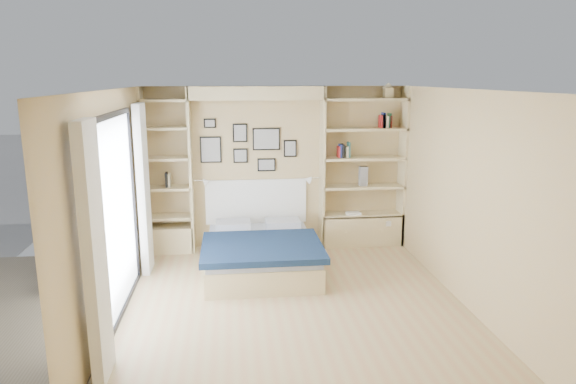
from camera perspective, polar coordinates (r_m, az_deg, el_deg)
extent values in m
plane|color=tan|center=(6.24, 0.61, -12.27)|extent=(4.50, 4.50, 0.00)
plane|color=tan|center=(8.02, -1.34, 2.74)|extent=(4.00, 0.00, 4.00)
plane|color=tan|center=(3.71, 4.98, -9.27)|extent=(4.00, 0.00, 4.00)
plane|color=tan|center=(5.93, -18.92, -1.51)|extent=(0.00, 4.50, 4.50)
plane|color=tan|center=(6.39, 18.75, -0.52)|extent=(0.00, 4.50, 4.50)
plane|color=white|center=(5.66, 0.67, 11.33)|extent=(4.50, 4.50, 0.00)
cube|color=#D2BE89|center=(7.84, -10.74, 2.29)|extent=(0.04, 0.35, 2.50)
cube|color=#D2BE89|center=(7.94, 3.82, 2.62)|extent=(0.04, 0.35, 2.50)
cube|color=#D2BE89|center=(7.71, -3.53, 10.92)|extent=(2.00, 0.35, 0.20)
cube|color=#D2BE89|center=(8.26, 12.60, 2.73)|extent=(0.04, 0.35, 2.50)
cube|color=#D2BE89|center=(7.92, -15.65, 2.14)|extent=(0.04, 0.35, 2.50)
cube|color=#D2BE89|center=(8.31, 8.14, -4.12)|extent=(1.30, 0.35, 0.50)
cube|color=#D2BE89|center=(8.12, -12.90, -5.08)|extent=(0.70, 0.35, 0.40)
cube|color=black|center=(5.77, -19.32, 7.97)|extent=(0.04, 2.08, 0.06)
cube|color=black|center=(6.32, -17.84, -12.29)|extent=(0.04, 2.08, 0.06)
cube|color=black|center=(5.01, -20.90, -6.00)|extent=(0.04, 0.06, 2.20)
cube|color=black|center=(6.93, -16.83, -0.66)|extent=(0.04, 0.06, 2.20)
cube|color=silver|center=(5.96, -18.64, -2.72)|extent=(0.01, 2.00, 2.20)
cube|color=white|center=(4.72, -20.71, -6.50)|extent=(0.10, 0.45, 2.30)
cube|color=white|center=(7.17, -15.76, 0.26)|extent=(0.10, 0.45, 2.30)
cube|color=#D2BE89|center=(8.24, 8.20, -2.46)|extent=(1.30, 0.35, 0.04)
cube|color=#D2BE89|center=(8.14, 8.29, 0.60)|extent=(1.30, 0.35, 0.04)
cube|color=#D2BE89|center=(8.06, 8.40, 3.73)|extent=(1.30, 0.35, 0.04)
cube|color=#D2BE89|center=(8.00, 8.50, 6.92)|extent=(1.30, 0.35, 0.04)
cube|color=#D2BE89|center=(7.97, 8.61, 10.14)|extent=(1.30, 0.35, 0.04)
cube|color=#D2BE89|center=(8.03, -13.02, -2.70)|extent=(0.70, 0.35, 0.04)
cube|color=#D2BE89|center=(7.92, -13.19, 0.44)|extent=(0.70, 0.35, 0.04)
cube|color=#D2BE89|center=(7.84, -13.35, 3.65)|extent=(0.70, 0.35, 0.04)
cube|color=#D2BE89|center=(7.79, -13.52, 6.92)|extent=(0.70, 0.35, 0.04)
cube|color=#D2BE89|center=(7.76, -13.67, 9.86)|extent=(0.70, 0.35, 0.04)
cube|color=#D2BE89|center=(7.18, -3.04, -7.47)|extent=(1.48, 1.85, 0.32)
cube|color=#AEB2BE|center=(7.11, -3.06, -5.87)|extent=(1.44, 1.81, 0.10)
cube|color=#11213C|center=(6.79, -2.90, -6.15)|extent=(1.58, 1.29, 0.08)
cube|color=#AEB2BE|center=(7.66, -6.11, -3.69)|extent=(0.51, 0.37, 0.12)
cube|color=#AEB2BE|center=(7.70, -0.60, -3.54)|extent=(0.51, 0.37, 0.12)
cube|color=white|center=(8.08, -3.56, -1.05)|extent=(1.58, 0.04, 0.70)
cube|color=black|center=(7.92, -8.58, 4.68)|extent=(0.32, 0.02, 0.40)
cube|color=gray|center=(7.91, -8.58, 4.66)|extent=(0.28, 0.01, 0.36)
cube|color=black|center=(7.89, -5.35, 6.56)|extent=(0.22, 0.02, 0.28)
cube|color=gray|center=(7.88, -5.35, 6.55)|extent=(0.18, 0.01, 0.24)
cube|color=black|center=(7.93, -5.30, 4.04)|extent=(0.22, 0.02, 0.22)
cube|color=gray|center=(7.92, -5.30, 4.03)|extent=(0.18, 0.01, 0.18)
cube|color=black|center=(7.92, -2.43, 5.89)|extent=(0.42, 0.02, 0.34)
cube|color=gray|center=(7.91, -2.42, 5.89)|extent=(0.38, 0.01, 0.30)
cube|color=black|center=(7.98, -2.40, 3.04)|extent=(0.28, 0.02, 0.20)
cube|color=gray|center=(7.96, -2.39, 3.03)|extent=(0.24, 0.01, 0.16)
cube|color=black|center=(7.97, 0.25, 4.86)|extent=(0.20, 0.02, 0.26)
cube|color=gray|center=(7.96, 0.26, 4.85)|extent=(0.16, 0.01, 0.22)
cube|color=black|center=(7.88, -8.67, 7.56)|extent=(0.18, 0.02, 0.14)
cube|color=gray|center=(7.87, -8.68, 7.55)|extent=(0.14, 0.01, 0.10)
cylinder|color=silver|center=(7.78, -9.71, 1.28)|extent=(0.20, 0.02, 0.02)
cone|color=white|center=(7.78, -8.97, 1.15)|extent=(0.13, 0.12, 0.15)
cylinder|color=silver|center=(7.87, 2.90, 1.57)|extent=(0.20, 0.02, 0.02)
cone|color=white|center=(7.86, 2.17, 1.41)|extent=(0.13, 0.12, 0.15)
cube|color=#A51E1E|center=(7.94, 5.62, 4.45)|extent=(0.02, 0.15, 0.17)
cube|color=navy|center=(7.95, 5.81, 4.57)|extent=(0.03, 0.15, 0.20)
cube|color=black|center=(7.95, 6.07, 4.58)|extent=(0.03, 0.15, 0.21)
cube|color=tan|center=(7.97, 6.53, 4.47)|extent=(0.04, 0.15, 0.17)
cube|color=#29584C|center=(7.97, 6.74, 4.69)|extent=(0.03, 0.15, 0.24)
cube|color=#A51E1E|center=(8.05, 10.24, 7.71)|extent=(0.02, 0.15, 0.19)
cube|color=navy|center=(8.06, 10.53, 7.85)|extent=(0.03, 0.15, 0.23)
cube|color=black|center=(8.06, 10.53, 7.76)|extent=(0.03, 0.15, 0.20)
cube|color=#BFB28C|center=(8.08, 10.86, 7.66)|extent=(0.04, 0.15, 0.18)
cube|color=#26593F|center=(8.09, 11.19, 7.81)|extent=(0.03, 0.15, 0.22)
cube|color=#A51E1E|center=(8.09, 11.23, 7.69)|extent=(0.03, 0.15, 0.19)
cube|color=black|center=(7.89, -13.35, 1.34)|extent=(0.03, 0.15, 0.22)
cube|color=#BFB28C|center=(7.89, -13.03, 1.28)|extent=(0.03, 0.15, 0.20)
cube|color=#D2BE89|center=(8.06, 11.05, 10.75)|extent=(0.13, 0.13, 0.15)
cone|color=#D2BE89|center=(8.05, 11.09, 11.57)|extent=(0.20, 0.20, 0.08)
cube|color=slate|center=(8.10, 8.35, 1.77)|extent=(0.12, 0.12, 0.30)
cube|color=white|center=(8.15, 7.28, -2.36)|extent=(0.22, 0.16, 0.03)
cylinder|color=tan|center=(7.02, -25.55, -9.12)|extent=(0.03, 0.12, 0.35)
cylinder|color=tan|center=(6.91, -22.46, -9.17)|extent=(0.03, 0.12, 0.35)
cylinder|color=tan|center=(7.42, -24.49, -7.13)|extent=(0.04, 0.29, 0.57)
cylinder|color=tan|center=(7.32, -21.57, -7.14)|extent=(0.04, 0.29, 0.57)
cube|color=teal|center=(7.10, -23.68, -8.10)|extent=(0.41, 0.49, 0.13)
cube|color=teal|center=(7.34, -23.11, -5.77)|extent=(0.40, 0.20, 0.46)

